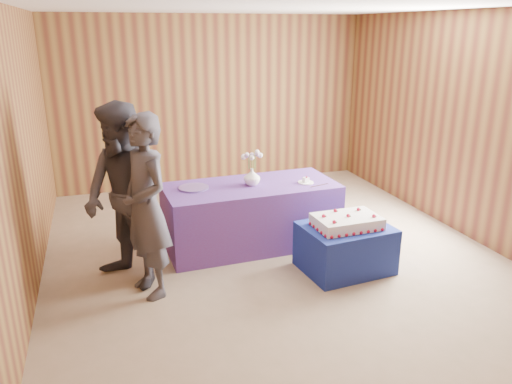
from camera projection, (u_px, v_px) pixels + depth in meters
name	position (u px, v px, depth m)	size (l,w,h in m)	color
ground	(274.00, 256.00, 5.71)	(6.00, 6.00, 0.00)	gray
room_shell	(276.00, 97.00, 5.15)	(5.04, 6.04, 2.72)	brown
cake_table	(345.00, 248.00, 5.33)	(0.90, 0.70, 0.50)	navy
serving_table	(251.00, 215.00, 5.91)	(2.00, 0.90, 0.75)	#513695
sheet_cake	(347.00, 222.00, 5.21)	(0.72, 0.50, 0.16)	white
vase	(252.00, 177.00, 5.76)	(0.19, 0.19, 0.20)	white
flower_spray	(252.00, 155.00, 5.68)	(0.26, 0.25, 0.20)	#2F5E25
platter	(194.00, 188.00, 5.66)	(0.34, 0.34, 0.02)	#644B96
plate	(306.00, 182.00, 5.87)	(0.18, 0.18, 0.01)	white
cake_slice	(306.00, 180.00, 5.86)	(0.08, 0.07, 0.08)	white
knife	(319.00, 185.00, 5.77)	(0.26, 0.02, 0.00)	silver
guest_left	(146.00, 207.00, 4.67)	(0.65, 0.43, 1.78)	#3B3A44
guest_right	(125.00, 198.00, 4.83)	(0.90, 0.70, 1.85)	#363540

